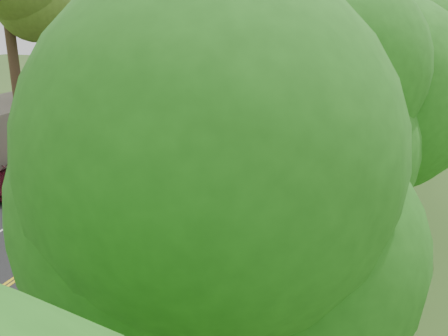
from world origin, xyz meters
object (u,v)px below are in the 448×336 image
object	(u,v)px
car_2	(25,174)
person_far	(324,115)
concrete_block	(211,276)
construction_barrel	(331,133)
painter_0	(229,190)
signpost	(126,253)
streetlight	(102,81)

from	to	relation	value
car_2	person_far	bearing A→B (deg)	53.10
concrete_block	construction_barrel	bearing A→B (deg)	87.19
construction_barrel	car_2	bearing A→B (deg)	-131.05
construction_barrel	painter_0	xyz separation A→B (m)	(-2.85, -15.37, 0.48)
construction_barrel	concrete_block	size ratio (longest dim) A/B	0.69
signpost	painter_0	size ratio (longest dim) A/B	1.74
streetlight	painter_0	world-z (taller)	streetlight
streetlight	painter_0	xyz separation A→B (m)	(11.91, -7.93, -3.70)
person_far	concrete_block	bearing A→B (deg)	86.67
streetlight	person_far	bearing A→B (deg)	41.37
signpost	concrete_block	distance (m)	3.32
construction_barrel	painter_0	bearing A→B (deg)	-100.50
painter_0	person_far	xyz separation A→B (m)	(1.56, 19.80, -0.04)
streetlight	car_2	size ratio (longest dim) A/B	1.42
streetlight	construction_barrel	distance (m)	17.05
streetlight	concrete_block	bearing A→B (deg)	-47.65
concrete_block	streetlight	bearing A→B (deg)	132.35
concrete_block	car_2	size ratio (longest dim) A/B	0.21
car_2	painter_0	distance (m)	11.43
streetlight	concrete_block	size ratio (longest dim) A/B	6.76
concrete_block	car_2	world-z (taller)	car_2
painter_0	streetlight	bearing A→B (deg)	34.50
concrete_block	painter_0	size ratio (longest dim) A/B	0.66
painter_0	car_2	bearing A→B (deg)	73.03
car_2	person_far	world-z (taller)	person_far
signpost	painter_0	world-z (taller)	signpost
signpost	construction_barrel	world-z (taller)	signpost
streetlight	person_far	world-z (taller)	streetlight
construction_barrel	car_2	distance (m)	21.68
construction_barrel	person_far	xyz separation A→B (m)	(-1.29, 4.42, 0.44)
streetlight	car_2	bearing A→B (deg)	-86.62
car_2	construction_barrel	bearing A→B (deg)	43.98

